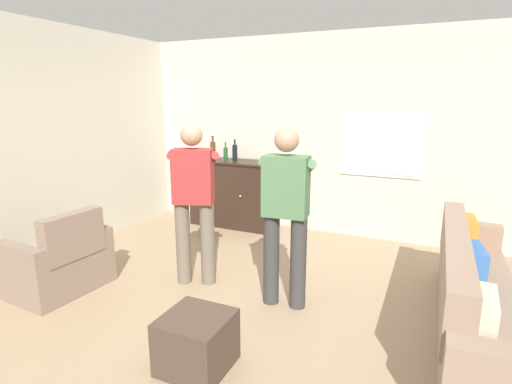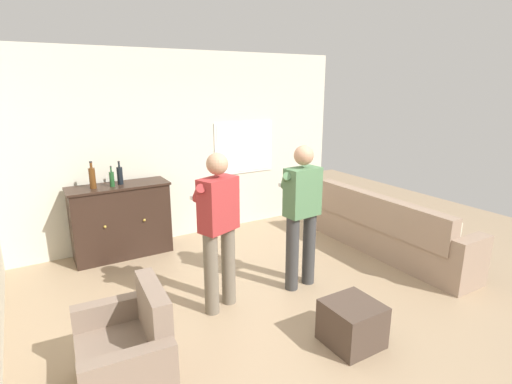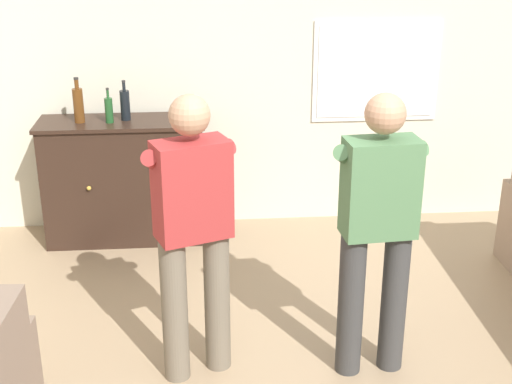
{
  "view_description": "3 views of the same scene",
  "coord_description": "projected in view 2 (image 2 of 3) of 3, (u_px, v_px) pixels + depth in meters",
  "views": [
    {
      "loc": [
        1.63,
        -2.94,
        1.92
      ],
      "look_at": [
        -0.01,
        0.65,
        0.99
      ],
      "focal_mm": 28.0,
      "sensor_mm": 36.0,
      "label": 1
    },
    {
      "loc": [
        -2.23,
        -3.09,
        2.33
      ],
      "look_at": [
        -0.01,
        0.62,
        1.15
      ],
      "focal_mm": 28.0,
      "sensor_mm": 36.0,
      "label": 2
    },
    {
      "loc": [
        -0.54,
        -3.2,
        2.55
      ],
      "look_at": [
        -0.24,
        0.47,
        1.1
      ],
      "focal_mm": 50.0,
      "sensor_mm": 36.0,
      "label": 3
    }
  ],
  "objects": [
    {
      "name": "ground",
      "position": [
        286.0,
        308.0,
        4.28
      ],
      "size": [
        10.4,
        10.4,
        0.0
      ],
      "primitive_type": "plane",
      "color": "#9E8466"
    },
    {
      "name": "wall_back_with_window",
      "position": [
        190.0,
        146.0,
        6.12
      ],
      "size": [
        5.2,
        0.15,
        2.8
      ],
      "color": "beige",
      "rests_on": "ground"
    },
    {
      "name": "couch",
      "position": [
        385.0,
        231.0,
        5.56
      ],
      "size": [
        0.57,
        2.57,
        0.87
      ],
      "color": "gray",
      "rests_on": "ground"
    },
    {
      "name": "armchair",
      "position": [
        128.0,
        358.0,
        3.07
      ],
      "size": [
        0.7,
        0.92,
        0.85
      ],
      "color": "#7F6B5B",
      "rests_on": "ground"
    },
    {
      "name": "sideboard_cabinet",
      "position": [
        121.0,
        221.0,
        5.47
      ],
      "size": [
        1.32,
        0.49,
        1.01
      ],
      "color": "black",
      "rests_on": "ground"
    },
    {
      "name": "bottle_wine_green",
      "position": [
        120.0,
        175.0,
        5.34
      ],
      "size": [
        0.08,
        0.08,
        0.32
      ],
      "color": "black",
      "rests_on": "sideboard_cabinet"
    },
    {
      "name": "bottle_liquor_amber",
      "position": [
        112.0,
        179.0,
        5.23
      ],
      "size": [
        0.06,
        0.06,
        0.28
      ],
      "color": "#1E4C23",
      "rests_on": "sideboard_cabinet"
    },
    {
      "name": "bottle_spirits_clear",
      "position": [
        92.0,
        178.0,
        5.13
      ],
      "size": [
        0.08,
        0.08,
        0.36
      ],
      "color": "#593314",
      "rests_on": "sideboard_cabinet"
    },
    {
      "name": "ottoman",
      "position": [
        352.0,
        324.0,
        3.65
      ],
      "size": [
        0.47,
        0.47,
        0.41
      ],
      "primitive_type": "cube",
      "color": "#47382D",
      "rests_on": "ground"
    },
    {
      "name": "person_standing_left",
      "position": [
        218.0,
        225.0,
        4.06
      ],
      "size": [
        0.52,
        0.52,
        1.68
      ],
      "color": "#6B6051",
      "rests_on": "ground"
    },
    {
      "name": "person_standing_right",
      "position": [
        301.0,
        210.0,
        4.53
      ],
      "size": [
        0.56,
        0.49,
        1.68
      ],
      "color": "#383838",
      "rests_on": "ground"
    }
  ]
}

